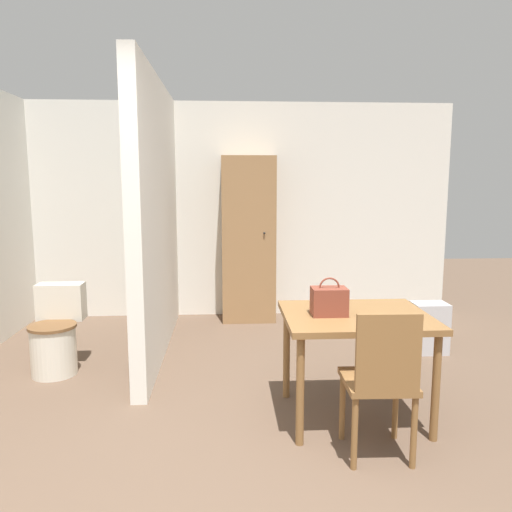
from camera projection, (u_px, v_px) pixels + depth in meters
wall_back at (223, 211)px, 5.92m from camera, size 5.40×0.12×2.50m
partition_wall at (157, 219)px, 4.61m from camera, size 0.12×2.45×2.50m
dining_table at (356, 326)px, 3.32m from camera, size 0.96×0.80×0.72m
wooden_chair at (381, 378)px, 2.82m from camera, size 0.40×0.40×0.90m
toilet at (56, 335)px, 4.19m from camera, size 0.39×0.54×0.72m
handbag at (329, 301)px, 3.26m from camera, size 0.23×0.16×0.25m
wooden_cabinet at (248, 239)px, 5.70m from camera, size 0.60×0.44×1.87m
space_heater at (429, 328)px, 4.67m from camera, size 0.32×0.23×0.47m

